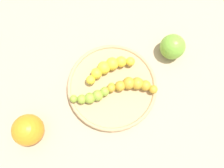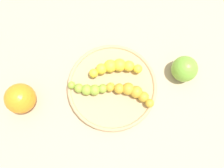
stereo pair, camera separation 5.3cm
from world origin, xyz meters
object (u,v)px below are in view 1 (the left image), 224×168
fruit_bowl (112,87)px  apple_green (172,47)px  banana_green (93,96)px  banana_yellow (109,67)px  banana_spotted (133,85)px  orange_fruit (28,130)px

fruit_bowl → apple_green: bearing=44.4°
banana_green → apple_green: size_ratio=1.54×
fruit_bowl → apple_green: 0.19m
banana_yellow → apple_green: 0.18m
banana_spotted → banana_green: (-0.09, -0.05, -0.00)m
banana_spotted → apple_green: (0.09, 0.13, -0.00)m
banana_green → banana_spotted: bearing=86.2°
banana_spotted → banana_green: 0.10m
fruit_bowl → banana_green: 0.06m
fruit_bowl → orange_fruit: orange_fruit is taller
banana_green → apple_green: 0.25m
fruit_bowl → banana_green: size_ratio=2.26×
banana_spotted → banana_yellow: 0.08m
banana_yellow → orange_fruit: bearing=102.9°
orange_fruit → banana_spotted: bearing=35.4°
orange_fruit → apple_green: bearing=42.6°
banana_spotted → orange_fruit: (-0.23, -0.16, 0.00)m
apple_green → banana_green: bearing=-135.9°
fruit_bowl → banana_spotted: banana_spotted is taller
banana_green → orange_fruit: orange_fruit is taller
banana_spotted → fruit_bowl: bearing=90.6°
banana_spotted → banana_yellow: size_ratio=1.08×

